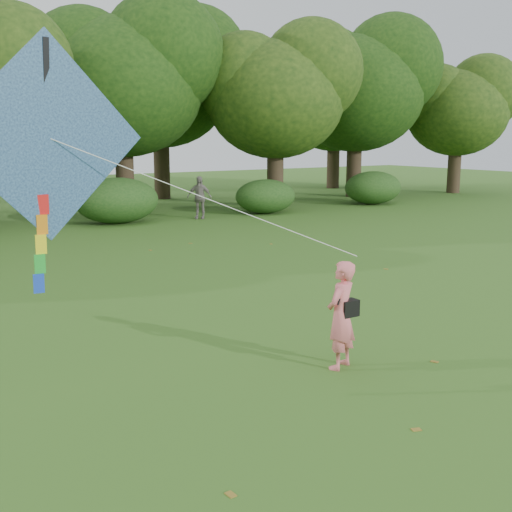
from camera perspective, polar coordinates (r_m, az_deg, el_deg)
ground at (r=10.34m, az=8.54°, el=-9.65°), size 100.00×100.00×0.00m
man_kite_flyer at (r=10.00m, az=7.56°, el=-5.23°), size 0.73×0.63×1.70m
bystander_right at (r=27.92m, az=-5.06°, el=5.21°), size 1.12×1.05×1.85m
crossbody_bag at (r=10.02m, az=8.20°, el=-4.54°), size 0.43×0.20×0.69m
flying_kite at (r=8.76m, az=-18.00°, el=9.71°), size 5.58×1.41×3.37m
tree_line at (r=31.25m, az=-18.32°, el=13.89°), size 54.70×15.30×9.48m
shrub_band at (r=25.63m, az=-19.82°, el=3.97°), size 39.15×3.22×1.88m
fallen_leaves at (r=14.09m, az=6.91°, el=-4.07°), size 9.31×15.83×0.01m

